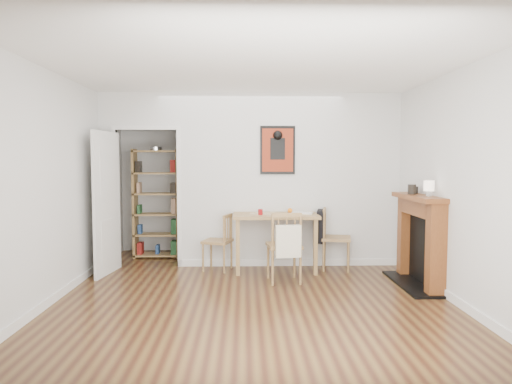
{
  "coord_description": "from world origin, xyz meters",
  "views": [
    {
      "loc": [
        -0.09,
        -5.47,
        1.6
      ],
      "look_at": [
        0.06,
        0.6,
        1.18
      ],
      "focal_mm": 32.0,
      "sensor_mm": 36.0,
      "label": 1
    }
  ],
  "objects_px": {
    "chair_left": "(217,242)",
    "red_glass": "(260,212)",
    "ceramic_jar_b": "(415,190)",
    "chair_front": "(284,246)",
    "mantel_lamp": "(429,187)",
    "orange_fruit": "(290,211)",
    "dining_table": "(275,220)",
    "chair_right": "(335,238)",
    "ceramic_jar_a": "(412,189)",
    "notebook": "(302,213)",
    "bookshelf": "(157,204)",
    "fireplace": "(421,237)"
  },
  "relations": [
    {
      "from": "chair_front",
      "to": "mantel_lamp",
      "type": "distance_m",
      "value": 1.94
    },
    {
      "from": "dining_table",
      "to": "chair_front",
      "type": "relative_size",
      "value": 1.29
    },
    {
      "from": "orange_fruit",
      "to": "ceramic_jar_a",
      "type": "relative_size",
      "value": 0.56
    },
    {
      "from": "chair_right",
      "to": "notebook",
      "type": "xyz_separation_m",
      "value": [
        -0.48,
        -0.0,
        0.37
      ]
    },
    {
      "from": "chair_left",
      "to": "chair_front",
      "type": "xyz_separation_m",
      "value": [
        0.92,
        -0.66,
        0.06
      ]
    },
    {
      "from": "dining_table",
      "to": "fireplace",
      "type": "height_order",
      "value": "fireplace"
    },
    {
      "from": "chair_right",
      "to": "fireplace",
      "type": "height_order",
      "value": "fireplace"
    },
    {
      "from": "chair_front",
      "to": "fireplace",
      "type": "xyz_separation_m",
      "value": [
        1.73,
        -0.19,
        0.14
      ]
    },
    {
      "from": "orange_fruit",
      "to": "chair_front",
      "type": "bearing_deg",
      "value": -101.45
    },
    {
      "from": "fireplace",
      "to": "ceramic_jar_a",
      "type": "distance_m",
      "value": 0.62
    },
    {
      "from": "red_glass",
      "to": "ceramic_jar_b",
      "type": "distance_m",
      "value": 2.12
    },
    {
      "from": "red_glass",
      "to": "dining_table",
      "type": "bearing_deg",
      "value": 34.84
    },
    {
      "from": "chair_front",
      "to": "mantel_lamp",
      "type": "bearing_deg",
      "value": -16.25
    },
    {
      "from": "orange_fruit",
      "to": "notebook",
      "type": "bearing_deg",
      "value": -19.02
    },
    {
      "from": "chair_right",
      "to": "ceramic_jar_b",
      "type": "relative_size",
      "value": 9.84
    },
    {
      "from": "bookshelf",
      "to": "mantel_lamp",
      "type": "bearing_deg",
      "value": -29.75
    },
    {
      "from": "notebook",
      "to": "fireplace",
      "type": "bearing_deg",
      "value": -31.11
    },
    {
      "from": "chair_left",
      "to": "chair_right",
      "type": "height_order",
      "value": "chair_right"
    },
    {
      "from": "fireplace",
      "to": "orange_fruit",
      "type": "xyz_separation_m",
      "value": [
        -1.59,
        0.91,
        0.25
      ]
    },
    {
      "from": "dining_table",
      "to": "ceramic_jar_a",
      "type": "distance_m",
      "value": 1.94
    },
    {
      "from": "chair_front",
      "to": "ceramic_jar_a",
      "type": "relative_size",
      "value": 7.36
    },
    {
      "from": "fireplace",
      "to": "mantel_lamp",
      "type": "height_order",
      "value": "mantel_lamp"
    },
    {
      "from": "fireplace",
      "to": "notebook",
      "type": "xyz_separation_m",
      "value": [
        -1.41,
        0.85,
        0.22
      ]
    },
    {
      "from": "ceramic_jar_a",
      "to": "ceramic_jar_b",
      "type": "bearing_deg",
      "value": 54.93
    },
    {
      "from": "chair_left",
      "to": "red_glass",
      "type": "height_order",
      "value": "red_glass"
    },
    {
      "from": "chair_front",
      "to": "ceramic_jar_b",
      "type": "relative_size",
      "value": 10.23
    },
    {
      "from": "chair_right",
      "to": "ceramic_jar_a",
      "type": "relative_size",
      "value": 7.08
    },
    {
      "from": "fireplace",
      "to": "red_glass",
      "type": "distance_m",
      "value": 2.16
    },
    {
      "from": "red_glass",
      "to": "ceramic_jar_b",
      "type": "xyz_separation_m",
      "value": [
        2.04,
        -0.44,
        0.34
      ]
    },
    {
      "from": "dining_table",
      "to": "chair_left",
      "type": "xyz_separation_m",
      "value": [
        -0.84,
        -0.0,
        -0.31
      ]
    },
    {
      "from": "orange_fruit",
      "to": "fireplace",
      "type": "bearing_deg",
      "value": -29.9
    },
    {
      "from": "bookshelf",
      "to": "mantel_lamp",
      "type": "xyz_separation_m",
      "value": [
        3.66,
        -2.09,
        0.4
      ]
    },
    {
      "from": "chair_left",
      "to": "notebook",
      "type": "relative_size",
      "value": 2.78
    },
    {
      "from": "chair_right",
      "to": "chair_left",
      "type": "bearing_deg",
      "value": -179.85
    },
    {
      "from": "dining_table",
      "to": "chair_left",
      "type": "height_order",
      "value": "chair_left"
    },
    {
      "from": "ceramic_jar_a",
      "to": "ceramic_jar_b",
      "type": "relative_size",
      "value": 1.39
    },
    {
      "from": "chair_right",
      "to": "bookshelf",
      "type": "height_order",
      "value": "bookshelf"
    },
    {
      "from": "orange_fruit",
      "to": "mantel_lamp",
      "type": "relative_size",
      "value": 0.36
    },
    {
      "from": "bookshelf",
      "to": "orange_fruit",
      "type": "distance_m",
      "value": 2.29
    },
    {
      "from": "bookshelf",
      "to": "fireplace",
      "type": "xyz_separation_m",
      "value": [
        3.7,
        -1.79,
        -0.26
      ]
    },
    {
      "from": "red_glass",
      "to": "chair_front",
      "type": "bearing_deg",
      "value": -59.88
    },
    {
      "from": "chair_front",
      "to": "ceramic_jar_b",
      "type": "xyz_separation_m",
      "value": [
        1.75,
        0.07,
        0.73
      ]
    },
    {
      "from": "ceramic_jar_a",
      "to": "chair_front",
      "type": "bearing_deg",
      "value": 177.58
    },
    {
      "from": "orange_fruit",
      "to": "notebook",
      "type": "height_order",
      "value": "orange_fruit"
    },
    {
      "from": "chair_right",
      "to": "orange_fruit",
      "type": "xyz_separation_m",
      "value": [
        -0.65,
        0.06,
        0.4
      ]
    },
    {
      "from": "chair_right",
      "to": "mantel_lamp",
      "type": "xyz_separation_m",
      "value": [
        0.9,
        -1.16,
        0.82
      ]
    },
    {
      "from": "red_glass",
      "to": "orange_fruit",
      "type": "distance_m",
      "value": 0.49
    },
    {
      "from": "chair_front",
      "to": "mantel_lamp",
      "type": "height_order",
      "value": "mantel_lamp"
    },
    {
      "from": "notebook",
      "to": "ceramic_jar_a",
      "type": "xyz_separation_m",
      "value": [
        1.33,
        -0.73,
        0.39
      ]
    },
    {
      "from": "fireplace",
      "to": "red_glass",
      "type": "relative_size",
      "value": 15.1
    }
  ]
}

